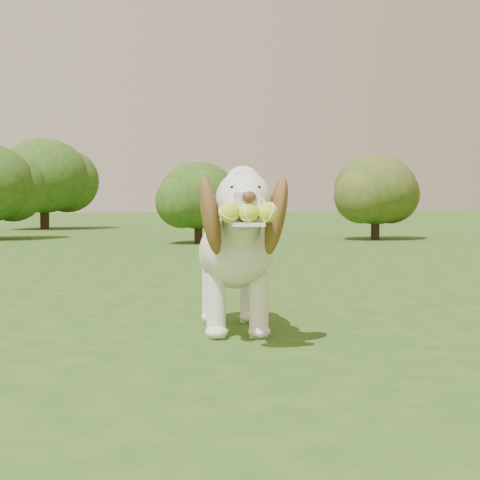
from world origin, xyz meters
name	(u,v)px	position (x,y,z in m)	size (l,w,h in m)	color
ground	(351,331)	(0.00, 0.00, 0.00)	(80.00, 80.00, 0.00)	#264C15
dog	(235,246)	(-0.56, 0.16, 0.43)	(0.64, 1.22, 0.81)	white
shrub_d	(376,190)	(4.90, 7.60, 0.85)	(1.40, 1.40, 1.45)	#382314
shrub_i	(44,176)	(0.20, 14.48, 1.25)	(2.05, 2.05, 2.12)	#382314
shrub_c	(198,196)	(1.73, 7.64, 0.74)	(1.22, 1.22, 1.26)	#382314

